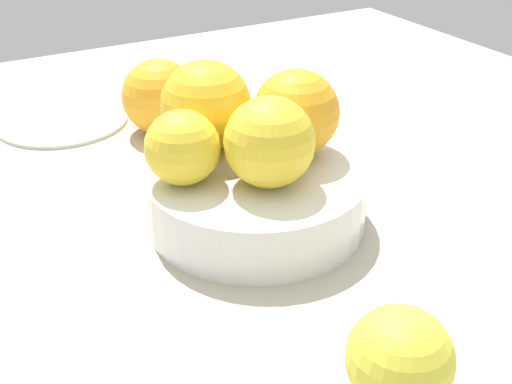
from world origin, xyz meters
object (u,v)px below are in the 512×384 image
at_px(fruit_bowl, 256,198).
at_px(orange_in_bowl_2, 296,113).
at_px(orange_in_bowl_1, 269,142).
at_px(orange_in_bowl_0, 182,148).
at_px(orange_in_bowl_3, 206,106).
at_px(orange_loose_0, 400,359).
at_px(orange_loose_1, 161,96).
at_px(side_plate, 62,119).

distance_m(fruit_bowl, orange_in_bowl_2, 0.08).
bearing_deg(fruit_bowl, orange_in_bowl_1, -0.58).
distance_m(orange_in_bowl_0, orange_in_bowl_3, 0.07).
xyz_separation_m(orange_loose_0, orange_loose_1, (-0.43, 0.03, 0.01)).
xyz_separation_m(orange_loose_1, side_plate, (-0.08, -0.09, -0.04)).
bearing_deg(orange_loose_1, orange_loose_0, -3.61).
xyz_separation_m(fruit_bowl, orange_in_bowl_3, (-0.06, -0.01, 0.06)).
bearing_deg(orange_in_bowl_1, orange_in_bowl_3, -170.22).
bearing_deg(fruit_bowl, orange_loose_1, 179.46).
relative_size(orange_in_bowl_2, orange_loose_0, 1.19).
relative_size(fruit_bowl, orange_loose_0, 2.94).
bearing_deg(orange_in_bowl_3, orange_loose_0, -2.16).
bearing_deg(orange_in_bowl_2, orange_in_bowl_0, -89.04).
height_order(orange_in_bowl_1, side_plate, orange_in_bowl_1).
bearing_deg(orange_in_bowl_1, orange_in_bowl_0, -121.58).
height_order(fruit_bowl, orange_loose_0, orange_loose_0).
bearing_deg(orange_loose_1, side_plate, -130.50).
bearing_deg(orange_in_bowl_2, orange_loose_1, -167.07).
relative_size(orange_in_bowl_0, orange_in_bowl_1, 0.83).
bearing_deg(fruit_bowl, orange_in_bowl_2, 108.48).
xyz_separation_m(fruit_bowl, orange_loose_1, (-0.21, 0.00, 0.02)).
height_order(orange_in_bowl_2, orange_loose_0, orange_in_bowl_2).
distance_m(fruit_bowl, side_plate, 0.31).
height_order(orange_in_bowl_2, orange_in_bowl_3, orange_in_bowl_3).
distance_m(fruit_bowl, orange_loose_1, 0.22).
distance_m(orange_in_bowl_1, side_plate, 0.34).
bearing_deg(orange_loose_1, orange_in_bowl_1, -0.54).
bearing_deg(orange_loose_1, fruit_bowl, -0.54).
relative_size(orange_in_bowl_1, orange_loose_0, 1.15).
xyz_separation_m(orange_in_bowl_0, orange_in_bowl_1, (0.04, 0.06, 0.01)).
distance_m(orange_loose_0, side_plate, 0.51).
relative_size(orange_in_bowl_1, orange_in_bowl_2, 0.97).
bearing_deg(orange_loose_0, orange_loose_1, 176.39).
xyz_separation_m(orange_in_bowl_2, side_plate, (-0.28, -0.14, -0.08)).
relative_size(fruit_bowl, orange_in_bowl_3, 2.34).
bearing_deg(orange_in_bowl_0, fruit_bowl, 76.31).
distance_m(orange_in_bowl_0, orange_loose_0, 0.23).
distance_m(orange_in_bowl_3, orange_loose_0, 0.28).
bearing_deg(orange_in_bowl_1, fruit_bowl, 179.42).
xyz_separation_m(fruit_bowl, orange_in_bowl_1, (0.02, -0.00, 0.06)).
bearing_deg(orange_in_bowl_1, orange_loose_0, -7.36).
relative_size(orange_in_bowl_2, orange_loose_1, 0.91).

